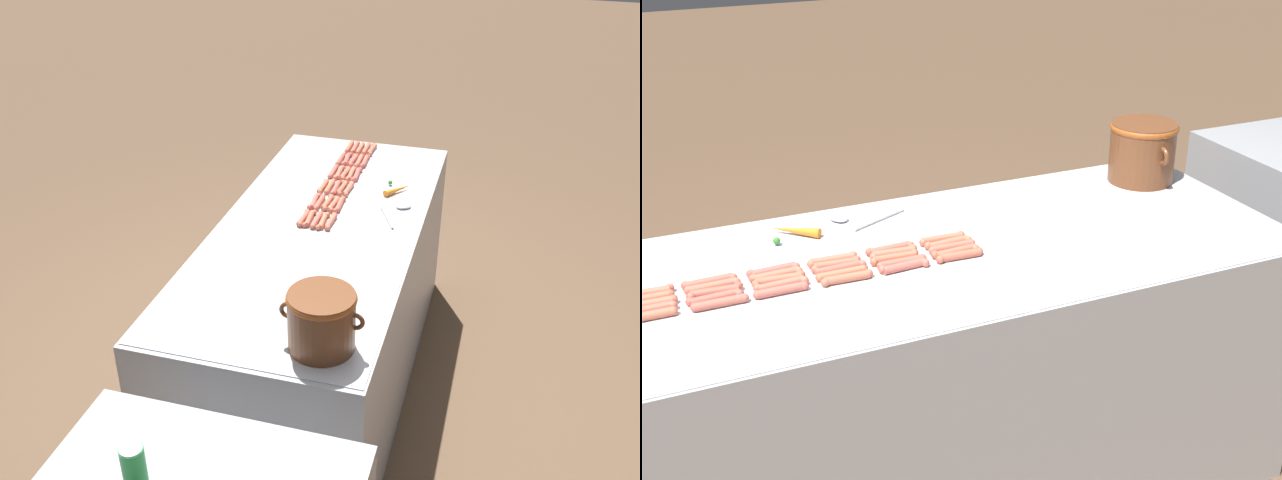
# 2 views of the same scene
# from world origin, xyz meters

# --- Properties ---
(ground_plane) EXTENTS (20.00, 20.00, 0.00)m
(ground_plane) POSITION_xyz_m (0.00, 0.00, 0.00)
(ground_plane) COLOR brown
(griddle_counter) EXTENTS (0.89, 2.06, 0.89)m
(griddle_counter) POSITION_xyz_m (0.00, 0.00, 0.44)
(griddle_counter) COLOR #ADAFB5
(griddle_counter) RESTS_ON ground_plane
(hot_dog_0) EXTENTS (0.03, 0.15, 0.02)m
(hot_dog_0) POSITION_xyz_m (-0.05, -0.89, 0.90)
(hot_dog_0) COLOR #C4654E
(hot_dog_0) RESTS_ON griddle_counter
(hot_dog_1) EXTENTS (0.03, 0.15, 0.02)m
(hot_dog_1) POSITION_xyz_m (-0.05, -0.72, 0.90)
(hot_dog_1) COLOR #C45C4B
(hot_dog_1) RESTS_ON griddle_counter
(hot_dog_2) EXTENTS (0.03, 0.15, 0.02)m
(hot_dog_2) POSITION_xyz_m (-0.04, -0.55, 0.90)
(hot_dog_2) COLOR #CC5A4F
(hot_dog_2) RESTS_ON griddle_counter
(hot_dog_3) EXTENTS (0.03, 0.15, 0.02)m
(hot_dog_3) POSITION_xyz_m (-0.04, -0.38, 0.90)
(hot_dog_3) COLOR #C2664F
(hot_dog_3) RESTS_ON griddle_counter
(hot_dog_4) EXTENTS (0.03, 0.15, 0.02)m
(hot_dog_4) POSITION_xyz_m (-0.04, -0.20, 0.90)
(hot_dog_4) COLOR #CD5947
(hot_dog_4) RESTS_ON griddle_counter
(hot_dog_5) EXTENTS (0.03, 0.15, 0.02)m
(hot_dog_5) POSITION_xyz_m (-0.05, -0.03, 0.90)
(hot_dog_5) COLOR #CE644C
(hot_dog_5) RESTS_ON griddle_counter
(hot_dog_6) EXTENTS (0.03, 0.15, 0.02)m
(hot_dog_6) POSITION_xyz_m (-0.01, -0.90, 0.90)
(hot_dog_6) COLOR #C86349
(hot_dog_6) RESTS_ON griddle_counter
(hot_dog_7) EXTENTS (0.03, 0.15, 0.02)m
(hot_dog_7) POSITION_xyz_m (-0.01, -0.72, 0.90)
(hot_dog_7) COLOR #C2644E
(hot_dog_7) RESTS_ON griddle_counter
(hot_dog_8) EXTENTS (0.03, 0.15, 0.02)m
(hot_dog_8) POSITION_xyz_m (-0.01, -0.55, 0.90)
(hot_dog_8) COLOR #C2674E
(hot_dog_8) RESTS_ON griddle_counter
(hot_dog_9) EXTENTS (0.03, 0.15, 0.02)m
(hot_dog_9) POSITION_xyz_m (-0.01, -0.38, 0.90)
(hot_dog_9) COLOR #C15F48
(hot_dog_9) RESTS_ON griddle_counter
(hot_dog_10) EXTENTS (0.03, 0.15, 0.02)m
(hot_dog_10) POSITION_xyz_m (-0.01, -0.20, 0.90)
(hot_dog_10) COLOR #C0654D
(hot_dog_10) RESTS_ON griddle_counter
(hot_dog_11) EXTENTS (0.03, 0.15, 0.02)m
(hot_dog_11) POSITION_xyz_m (-0.01, -0.03, 0.90)
(hot_dog_11) COLOR #C4664B
(hot_dog_11) RESTS_ON griddle_counter
(hot_dog_12) EXTENTS (0.03, 0.15, 0.02)m
(hot_dog_12) POSITION_xyz_m (0.02, -0.89, 0.90)
(hot_dog_12) COLOR #C06650
(hot_dog_12) RESTS_ON griddle_counter
(hot_dog_13) EXTENTS (0.03, 0.15, 0.02)m
(hot_dog_13) POSITION_xyz_m (0.02, -0.72, 0.90)
(hot_dog_13) COLOR #C15B49
(hot_dog_13) RESTS_ON griddle_counter
(hot_dog_14) EXTENTS (0.03, 0.15, 0.02)m
(hot_dog_14) POSITION_xyz_m (0.02, -0.55, 0.90)
(hot_dog_14) COLOR #CD614A
(hot_dog_14) RESTS_ON griddle_counter
(hot_dog_15) EXTENTS (0.03, 0.15, 0.02)m
(hot_dog_15) POSITION_xyz_m (0.02, -0.37, 0.90)
(hot_dog_15) COLOR #C85A4C
(hot_dog_15) RESTS_ON griddle_counter
(hot_dog_16) EXTENTS (0.03, 0.15, 0.02)m
(hot_dog_16) POSITION_xyz_m (0.02, -0.21, 0.90)
(hot_dog_16) COLOR #CB6248
(hot_dog_16) RESTS_ON griddle_counter
(hot_dog_17) EXTENTS (0.03, 0.15, 0.02)m
(hot_dog_17) POSITION_xyz_m (0.02, -0.03, 0.90)
(hot_dog_17) COLOR #BF5E4C
(hot_dog_17) RESTS_ON griddle_counter
(hot_dog_18) EXTENTS (0.03, 0.15, 0.02)m
(hot_dog_18) POSITION_xyz_m (0.05, -0.90, 0.90)
(hot_dog_18) COLOR #C8614D
(hot_dog_18) RESTS_ON griddle_counter
(hot_dog_19) EXTENTS (0.03, 0.15, 0.02)m
(hot_dog_19) POSITION_xyz_m (0.05, -0.73, 0.90)
(hot_dog_19) COLOR #CA5A4E
(hot_dog_19) RESTS_ON griddle_counter
(hot_dog_20) EXTENTS (0.03, 0.15, 0.02)m
(hot_dog_20) POSITION_xyz_m (0.05, -0.55, 0.90)
(hot_dog_20) COLOR #C66650
(hot_dog_20) RESTS_ON griddle_counter
(hot_dog_21) EXTENTS (0.03, 0.15, 0.02)m
(hot_dog_21) POSITION_xyz_m (0.05, -0.38, 0.90)
(hot_dog_21) COLOR #CA6749
(hot_dog_21) RESTS_ON griddle_counter
(hot_dog_22) EXTENTS (0.03, 0.15, 0.02)m
(hot_dog_22) POSITION_xyz_m (0.05, -0.20, 0.90)
(hot_dog_22) COLOR #C55B49
(hot_dog_22) RESTS_ON griddle_counter
(hot_dog_23) EXTENTS (0.03, 0.15, 0.02)m
(hot_dog_23) POSITION_xyz_m (0.05, -0.03, 0.90)
(hot_dog_23) COLOR #BF6048
(hot_dog_23) RESTS_ON griddle_counter
(hot_dog_24) EXTENTS (0.03, 0.15, 0.02)m
(hot_dog_24) POSITION_xyz_m (0.08, -0.90, 0.90)
(hot_dog_24) COLOR #C2654B
(hot_dog_24) RESTS_ON griddle_counter
(hot_dog_25) EXTENTS (0.03, 0.15, 0.02)m
(hot_dog_25) POSITION_xyz_m (0.09, -0.72, 0.90)
(hot_dog_25) COLOR #C05F4E
(hot_dog_25) RESTS_ON griddle_counter
(hot_dog_26) EXTENTS (0.03, 0.15, 0.02)m
(hot_dog_26) POSITION_xyz_m (0.08, -0.56, 0.90)
(hot_dog_26) COLOR #C25E50
(hot_dog_26) RESTS_ON griddle_counter
(hot_dog_27) EXTENTS (0.03, 0.15, 0.02)m
(hot_dog_27) POSITION_xyz_m (0.09, -0.37, 0.90)
(hot_dog_27) COLOR #C4644B
(hot_dog_27) RESTS_ON griddle_counter
(hot_dog_28) EXTENTS (0.03, 0.15, 0.02)m
(hot_dog_28) POSITION_xyz_m (0.08, -0.20, 0.90)
(hot_dog_28) COLOR #C85E50
(hot_dog_28) RESTS_ON griddle_counter
(hot_dog_29) EXTENTS (0.03, 0.15, 0.02)m
(hot_dog_29) POSITION_xyz_m (0.08, -0.03, 0.90)
(hot_dog_29) COLOR #C35D47
(hot_dog_29) RESTS_ON griddle_counter
(bean_pot) EXTENTS (0.30, 0.24, 0.22)m
(bean_pot) POSITION_xyz_m (-0.25, 0.83, 1.01)
(bean_pot) COLOR brown
(bean_pot) RESTS_ON griddle_counter
(serving_spoon) EXTENTS (0.15, 0.26, 0.02)m
(serving_spoon) POSITION_xyz_m (-0.32, -0.23, 0.90)
(serving_spoon) COLOR #B7B7BC
(serving_spoon) RESTS_ON griddle_counter
(carrot) EXTENTS (0.13, 0.15, 0.03)m
(carrot) POSITION_xyz_m (-0.28, -0.44, 0.91)
(carrot) COLOR orange
(carrot) RESTS_ON griddle_counter
(soda_can) EXTENTS (0.07, 0.07, 0.12)m
(soda_can) POSITION_xyz_m (0.05, 1.57, 1.00)
(soda_can) COLOR #1E8C38
(soda_can) RESTS_ON back_cabinet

